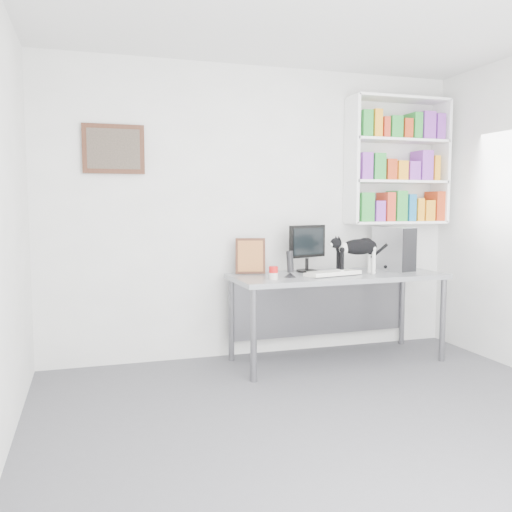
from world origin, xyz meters
name	(u,v)px	position (x,y,z in m)	size (l,w,h in m)	color
room	(358,218)	(0.00, 0.00, 1.35)	(4.01, 4.01, 2.70)	#505055
bookshelf	(398,161)	(1.40, 1.85, 1.85)	(1.03, 0.28, 1.24)	white
wall_art	(114,149)	(-1.30, 1.97, 1.90)	(0.52, 0.04, 0.42)	#4F2919
desk	(337,317)	(0.62, 1.54, 0.40)	(1.92, 0.75, 0.80)	gray
monitor	(307,248)	(0.41, 1.76, 1.02)	(0.42, 0.20, 0.44)	black
keyboard	(333,273)	(0.53, 1.46, 0.82)	(0.50, 0.19, 0.04)	white
pc_tower	(393,249)	(1.25, 1.64, 1.01)	(0.18, 0.41, 0.41)	#A4A3A8
speaker	(290,264)	(0.13, 1.45, 0.92)	(0.10, 0.10, 0.24)	black
leaning_print	(250,255)	(-0.13, 1.79, 0.97)	(0.27, 0.11, 0.33)	#4F2919
soup_can	(273,273)	(-0.06, 1.36, 0.86)	(0.08, 0.08, 0.11)	red
cat	(357,256)	(0.77, 1.46, 0.97)	(0.54, 0.14, 0.33)	black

